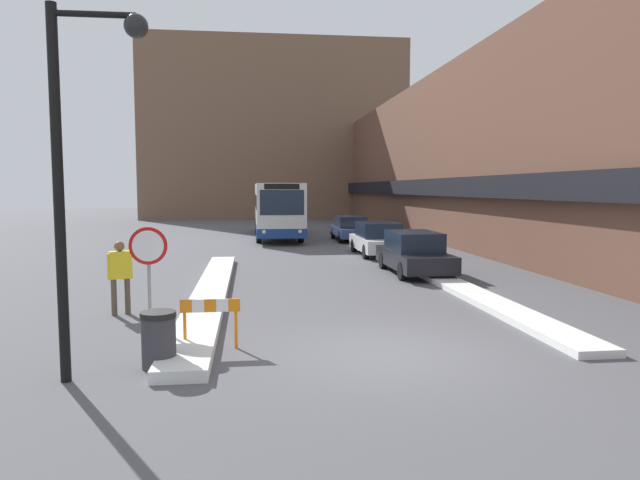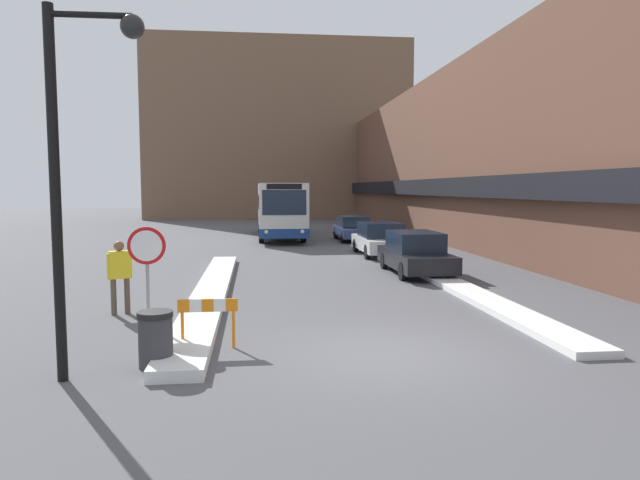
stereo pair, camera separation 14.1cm
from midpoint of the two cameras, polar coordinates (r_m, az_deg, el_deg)
name	(u,v)px [view 2 (the right image)]	position (r m, az deg, el deg)	size (l,w,h in m)	color
ground_plane	(388,355)	(10.50, 7.21, -11.35)	(160.00, 160.00, 0.00)	#515156
building_row_right	(459,161)	(36.01, 13.81, 7.69)	(5.50, 60.00, 9.34)	brown
building_backdrop_far	(278,132)	(59.30, -4.14, 10.73)	(26.00, 8.00, 17.49)	brown
snow_bank_left	(211,291)	(16.30, -10.58, -5.08)	(0.90, 14.71, 0.21)	silver
snow_bank_right	(466,291)	(16.81, 14.66, -4.94)	(0.90, 12.74, 0.16)	silver
city_bus	(280,208)	(35.07, -3.95, 3.16)	(2.59, 12.08, 3.26)	silver
parked_car_front	(415,253)	(20.23, 9.70, -1.29)	(1.80, 4.42, 1.47)	black
parked_car_middle	(380,239)	(25.68, 6.20, 0.12)	(1.92, 4.46, 1.47)	silver
parked_car_back	(353,228)	(32.81, 3.43, 1.20)	(1.79, 4.55, 1.40)	navy
stop_sign	(147,257)	(11.99, -16.60, -1.65)	(0.76, 0.08, 2.21)	gray
street_lamp	(75,149)	(9.40, -22.91, 8.41)	(1.46, 0.36, 5.69)	black
pedestrian	(120,270)	(14.24, -19.13, -2.89)	(0.54, 0.37, 1.75)	brown
trash_bin	(156,339)	(9.98, -15.72, -9.52)	(0.59, 0.59, 0.95)	#38383D
construction_barricade	(208,313)	(10.84, -10.78, -7.23)	(1.10, 0.06, 0.94)	orange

